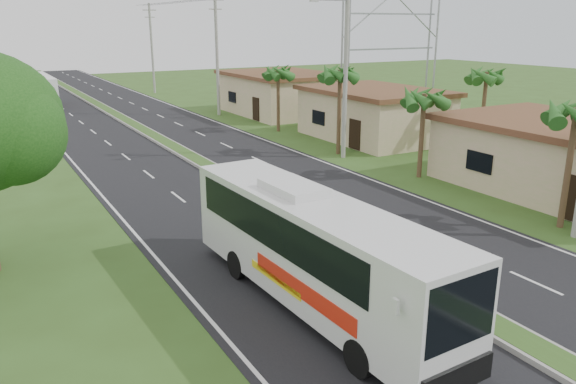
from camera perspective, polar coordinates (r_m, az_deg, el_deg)
ground at (r=17.86m, az=16.94°, el=-11.33°), size 180.00×180.00×0.00m
road_asphalt at (r=33.74m, az=-8.28°, el=2.55°), size 14.00×160.00×0.02m
median_strip at (r=33.72m, az=-8.28°, el=2.70°), size 1.20×160.00×0.18m
lane_edge_left at (r=32.00m, az=-19.47°, el=0.95°), size 0.12×160.00×0.01m
lane_edge_right at (r=36.65m, az=1.50°, el=3.83°), size 0.12×160.00×0.01m
shop_near at (r=31.37m, az=27.08°, el=3.11°), size 8.60×12.60×3.52m
shop_mid at (r=42.04m, az=8.70°, el=7.90°), size 7.60×10.60×3.67m
shop_far at (r=53.59m, az=-0.73°, el=10.04°), size 8.60×11.60×3.82m
palm_verge_a at (r=25.12m, az=27.25°, el=7.02°), size 2.40×2.40×5.45m
palm_verge_b at (r=31.22m, az=13.67°, el=9.24°), size 2.40×2.40×5.05m
palm_verge_c at (r=36.17m, az=5.31°, el=11.82°), size 2.40×2.40×5.85m
palm_verge_d at (r=44.10m, az=-1.02°, el=12.01°), size 2.40×2.40×5.25m
palm_behind_shop at (r=39.05m, az=19.53°, el=11.03°), size 2.40×2.40×5.65m
utility_pole_b at (r=35.08m, az=5.87°, el=13.51°), size 3.20×0.28×12.00m
utility_pole_c at (r=52.67m, az=-7.23°, el=13.89°), size 1.60×0.28×11.00m
utility_pole_d at (r=71.52m, az=-13.67°, el=14.08°), size 1.60×0.28×10.50m
billboard_lattice at (r=52.83m, az=10.45°, el=15.01°), size 10.18×1.18×12.07m
coach_bus_main at (r=16.55m, az=2.52°, el=-5.35°), size 2.73×11.13×3.57m
coach_bus_far at (r=63.81m, az=-24.01°, el=9.56°), size 2.38×10.70×3.12m
motorcyclist at (r=19.80m, az=3.25°, el=-5.10°), size 1.87×1.02×2.31m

